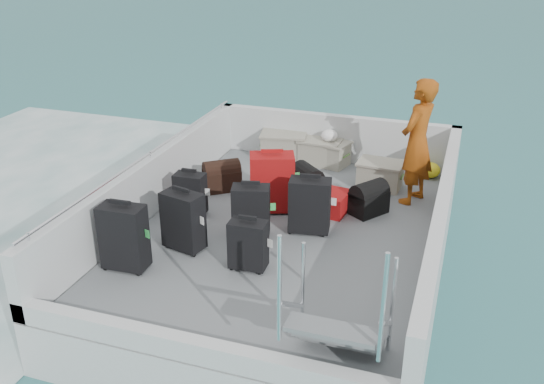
{
  "coord_description": "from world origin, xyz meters",
  "views": [
    {
      "loc": [
        1.88,
        -6.02,
        3.94
      ],
      "look_at": [
        -0.23,
        0.18,
        1.0
      ],
      "focal_mm": 40.0,
      "sensor_mm": 36.0,
      "label": 1
    }
  ],
  "objects_px": {
    "suitcase_5": "(272,183)",
    "suitcase_7": "(310,206)",
    "suitcase_4": "(251,212)",
    "crate_2": "(329,154)",
    "crate_3": "(380,176)",
    "suitcase_2": "(190,195)",
    "suitcase_8": "(321,200)",
    "suitcase_1": "(183,221)",
    "suitcase_6": "(248,246)",
    "suitcase_0": "(124,238)",
    "crate_1": "(320,152)",
    "crate_0": "(284,147)",
    "passenger": "(417,142)"
  },
  "relations": [
    {
      "from": "suitcase_2",
      "to": "suitcase_8",
      "type": "bearing_deg",
      "value": 20.41
    },
    {
      "from": "crate_1",
      "to": "passenger",
      "type": "relative_size",
      "value": 0.36
    },
    {
      "from": "suitcase_5",
      "to": "suitcase_2",
      "type": "bearing_deg",
      "value": -175.3
    },
    {
      "from": "suitcase_7",
      "to": "suitcase_5",
      "type": "bearing_deg",
      "value": 136.84
    },
    {
      "from": "suitcase_2",
      "to": "suitcase_6",
      "type": "height_order",
      "value": "suitcase_6"
    },
    {
      "from": "suitcase_2",
      "to": "suitcase_4",
      "type": "distance_m",
      "value": 0.95
    },
    {
      "from": "suitcase_1",
      "to": "crate_3",
      "type": "height_order",
      "value": "suitcase_1"
    },
    {
      "from": "suitcase_5",
      "to": "passenger",
      "type": "height_order",
      "value": "passenger"
    },
    {
      "from": "suitcase_1",
      "to": "crate_0",
      "type": "relative_size",
      "value": 1.04
    },
    {
      "from": "suitcase_5",
      "to": "crate_3",
      "type": "bearing_deg",
      "value": 24.02
    },
    {
      "from": "crate_0",
      "to": "suitcase_2",
      "type": "bearing_deg",
      "value": -102.85
    },
    {
      "from": "suitcase_2",
      "to": "suitcase_6",
      "type": "distance_m",
      "value": 1.48
    },
    {
      "from": "crate_0",
      "to": "passenger",
      "type": "bearing_deg",
      "value": -23.76
    },
    {
      "from": "suitcase_4",
      "to": "passenger",
      "type": "distance_m",
      "value": 2.32
    },
    {
      "from": "suitcase_2",
      "to": "suitcase_6",
      "type": "relative_size",
      "value": 1.0
    },
    {
      "from": "suitcase_5",
      "to": "crate_2",
      "type": "xyz_separation_m",
      "value": [
        0.29,
        1.75,
        -0.2
      ]
    },
    {
      "from": "suitcase_2",
      "to": "crate_3",
      "type": "height_order",
      "value": "suitcase_2"
    },
    {
      "from": "suitcase_2",
      "to": "suitcase_8",
      "type": "distance_m",
      "value": 1.63
    },
    {
      "from": "crate_3",
      "to": "suitcase_2",
      "type": "bearing_deg",
      "value": -142.52
    },
    {
      "from": "suitcase_2",
      "to": "crate_0",
      "type": "distance_m",
      "value": 2.24
    },
    {
      "from": "suitcase_0",
      "to": "crate_3",
      "type": "distance_m",
      "value": 3.65
    },
    {
      "from": "suitcase_0",
      "to": "suitcase_6",
      "type": "relative_size",
      "value": 1.32
    },
    {
      "from": "suitcase_5",
      "to": "suitcase_7",
      "type": "bearing_deg",
      "value": -55.03
    },
    {
      "from": "suitcase_4",
      "to": "crate_2",
      "type": "relative_size",
      "value": 1.13
    },
    {
      "from": "suitcase_1",
      "to": "crate_3",
      "type": "xyz_separation_m",
      "value": [
        1.76,
        2.37,
        -0.16
      ]
    },
    {
      "from": "suitcase_4",
      "to": "crate_0",
      "type": "height_order",
      "value": "suitcase_4"
    },
    {
      "from": "suitcase_0",
      "to": "suitcase_7",
      "type": "relative_size",
      "value": 1.09
    },
    {
      "from": "suitcase_6",
      "to": "suitcase_4",
      "type": "bearing_deg",
      "value": 105.62
    },
    {
      "from": "suitcase_1",
      "to": "crate_0",
      "type": "height_order",
      "value": "suitcase_1"
    },
    {
      "from": "suitcase_4",
      "to": "suitcase_5",
      "type": "relative_size",
      "value": 0.84
    },
    {
      "from": "suitcase_4",
      "to": "crate_2",
      "type": "xyz_separation_m",
      "value": [
        0.3,
        2.48,
        -0.14
      ]
    },
    {
      "from": "suitcase_4",
      "to": "crate_0",
      "type": "relative_size",
      "value": 0.97
    },
    {
      "from": "suitcase_2",
      "to": "crate_2",
      "type": "distance_m",
      "value": 2.49
    },
    {
      "from": "suitcase_4",
      "to": "crate_1",
      "type": "height_order",
      "value": "suitcase_4"
    },
    {
      "from": "suitcase_0",
      "to": "suitcase_4",
      "type": "xyz_separation_m",
      "value": [
        0.99,
        1.07,
        -0.05
      ]
    },
    {
      "from": "suitcase_6",
      "to": "crate_3",
      "type": "height_order",
      "value": "suitcase_6"
    },
    {
      "from": "suitcase_7",
      "to": "passenger",
      "type": "height_order",
      "value": "passenger"
    },
    {
      "from": "suitcase_5",
      "to": "crate_1",
      "type": "bearing_deg",
      "value": 63.93
    },
    {
      "from": "suitcase_4",
      "to": "crate_1",
      "type": "relative_size",
      "value": 1.08
    },
    {
      "from": "suitcase_1",
      "to": "suitcase_6",
      "type": "relative_size",
      "value": 1.24
    },
    {
      "from": "suitcase_4",
      "to": "crate_1",
      "type": "distance_m",
      "value": 2.49
    },
    {
      "from": "suitcase_8",
      "to": "passenger",
      "type": "height_order",
      "value": "passenger"
    },
    {
      "from": "suitcase_6",
      "to": "crate_3",
      "type": "xyz_separation_m",
      "value": [
        0.94,
        2.54,
        -0.1
      ]
    },
    {
      "from": "suitcase_0",
      "to": "crate_2",
      "type": "distance_m",
      "value": 3.78
    },
    {
      "from": "crate_0",
      "to": "crate_3",
      "type": "height_order",
      "value": "crate_0"
    },
    {
      "from": "suitcase_5",
      "to": "suitcase_7",
      "type": "distance_m",
      "value": 0.72
    },
    {
      "from": "crate_2",
      "to": "passenger",
      "type": "relative_size",
      "value": 0.34
    },
    {
      "from": "suitcase_0",
      "to": "suitcase_8",
      "type": "xyz_separation_m",
      "value": [
        1.57,
        2.01,
        -0.23
      ]
    },
    {
      "from": "suitcase_2",
      "to": "suitcase_7",
      "type": "distance_m",
      "value": 1.5
    },
    {
      "from": "crate_1",
      "to": "crate_3",
      "type": "bearing_deg",
      "value": -31.18
    }
  ]
}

